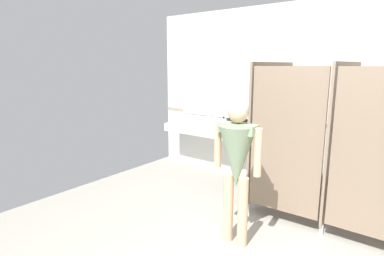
{
  "coord_description": "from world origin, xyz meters",
  "views": [
    {
      "loc": [
        0.81,
        -2.26,
        1.94
      ],
      "look_at": [
        -1.85,
        1.16,
        1.07
      ],
      "focal_mm": 29.41,
      "sensor_mm": 36.0,
      "label": 1
    }
  ],
  "objects_px": {
    "person_standing": "(237,156)",
    "paper_cup": "(184,121)",
    "soap_dispenser": "(224,122)",
    "handbag": "(237,125)"
  },
  "relations": [
    {
      "from": "person_standing",
      "to": "paper_cup",
      "type": "xyz_separation_m",
      "value": [
        -2.12,
        1.71,
        -0.09
      ]
    },
    {
      "from": "soap_dispenser",
      "to": "paper_cup",
      "type": "xyz_separation_m",
      "value": [
        -0.74,
        -0.21,
        -0.02
      ]
    },
    {
      "from": "person_standing",
      "to": "soap_dispenser",
      "type": "height_order",
      "value": "person_standing"
    },
    {
      "from": "paper_cup",
      "to": "person_standing",
      "type": "bearing_deg",
      "value": -38.97
    },
    {
      "from": "paper_cup",
      "to": "soap_dispenser",
      "type": "bearing_deg",
      "value": 16.07
    },
    {
      "from": "person_standing",
      "to": "soap_dispenser",
      "type": "xyz_separation_m",
      "value": [
        -1.38,
        1.93,
        -0.07
      ]
    },
    {
      "from": "soap_dispenser",
      "to": "paper_cup",
      "type": "bearing_deg",
      "value": -163.93
    },
    {
      "from": "person_standing",
      "to": "soap_dispenser",
      "type": "relative_size",
      "value": 8.69
    },
    {
      "from": "handbag",
      "to": "soap_dispenser",
      "type": "relative_size",
      "value": 2.11
    },
    {
      "from": "soap_dispenser",
      "to": "paper_cup",
      "type": "distance_m",
      "value": 0.77
    }
  ]
}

